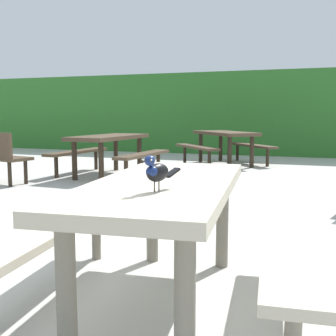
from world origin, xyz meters
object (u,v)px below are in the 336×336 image
at_px(picnic_table_foreground, 164,212).
at_px(bird_grackle, 156,171).
at_px(picnic_table_mid_left, 109,145).
at_px(picnic_table_mid_right, 225,140).

height_order(picnic_table_foreground, bird_grackle, bird_grackle).
xyz_separation_m(picnic_table_mid_left, picnic_table_mid_right, (1.64, 2.41, 0.00)).
distance_m(bird_grackle, picnic_table_mid_right, 7.56).
xyz_separation_m(picnic_table_foreground, picnic_table_mid_left, (-2.79, 4.67, 0.00)).
relative_size(picnic_table_foreground, picnic_table_mid_left, 1.02).
relative_size(picnic_table_foreground, picnic_table_mid_right, 0.79).
xyz_separation_m(bird_grackle, picnic_table_mid_left, (-2.89, 5.04, -0.29)).
xyz_separation_m(bird_grackle, picnic_table_mid_right, (-1.25, 7.45, -0.29)).
bearing_deg(picnic_table_mid_right, picnic_table_foreground, -80.75).
bearing_deg(bird_grackle, picnic_table_mid_right, 99.53).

